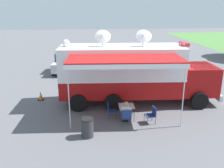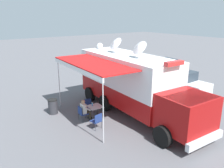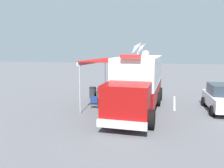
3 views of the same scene
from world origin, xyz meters
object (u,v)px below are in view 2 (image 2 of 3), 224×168
at_px(water_bottle, 92,104).
at_px(folding_chair_beside_table, 89,105).
at_px(command_truck, 133,83).
at_px(car_far_corner, 163,68).
at_px(folding_chair_spare_by_truck, 97,120).
at_px(folding_chair_at_table, 82,112).
at_px(folding_table, 95,107).
at_px(traffic_cone, 95,84).
at_px(car_behind_truck, 181,82).
at_px(trash_bin, 53,106).
at_px(seated_responder, 85,109).

distance_m(water_bottle, folding_chair_beside_table, 0.79).
height_order(command_truck, car_far_corner, command_truck).
bearing_deg(command_truck, folding_chair_spare_by_truck, 8.87).
distance_m(folding_chair_beside_table, car_far_corner, 10.66).
bearing_deg(folding_chair_at_table, command_truck, 163.94).
bearing_deg(folding_table, folding_chair_at_table, -8.60).
relative_size(traffic_cone, car_behind_truck, 0.14).
distance_m(command_truck, folding_chair_spare_by_truck, 3.27).
distance_m(folding_chair_spare_by_truck, traffic_cone, 7.31).
bearing_deg(folding_chair_spare_by_truck, car_far_corner, -154.61).
xyz_separation_m(folding_chair_beside_table, trash_bin, (1.80, -1.21, -0.06)).
relative_size(folding_chair_spare_by_truck, traffic_cone, 1.50).
distance_m(folding_table, car_behind_truck, 7.69).
relative_size(folding_chair_spare_by_truck, seated_responder, 0.70).
bearing_deg(folding_chair_spare_by_truck, traffic_cone, -121.49).
bearing_deg(command_truck, car_behind_truck, -173.11).
height_order(trash_bin, car_far_corner, car_far_corner).
distance_m(seated_responder, traffic_cone, 6.21).
bearing_deg(seated_responder, traffic_cone, -127.58).
height_order(trash_bin, traffic_cone, trash_bin).
bearing_deg(seated_responder, folding_chair_beside_table, -132.52).
bearing_deg(car_far_corner, folding_table, 21.13).
bearing_deg(folding_chair_spare_by_truck, command_truck, -171.13).
xyz_separation_m(folding_table, traffic_cone, (-3.17, -5.02, -0.39)).
distance_m(water_bottle, car_far_corner, 11.02).
bearing_deg(folding_table, car_far_corner, -158.87).
bearing_deg(water_bottle, folding_chair_at_table, 2.19).
height_order(command_truck, car_behind_truck, command_truck).
bearing_deg(trash_bin, folding_chair_spare_by_truck, 108.27).
height_order(folding_chair_at_table, folding_chair_spare_by_truck, same).
height_order(water_bottle, car_far_corner, car_far_corner).
xyz_separation_m(folding_chair_at_table, traffic_cone, (-3.97, -4.90, -0.23)).
xyz_separation_m(folding_table, car_behind_truck, (-7.68, 0.10, 0.21)).
distance_m(folding_chair_spare_by_truck, trash_bin, 3.45).
bearing_deg(trash_bin, folding_table, 130.02).
xyz_separation_m(folding_chair_beside_table, folding_chair_spare_by_truck, (0.72, 2.06, 0.00)).
relative_size(folding_chair_at_table, traffic_cone, 1.50).
relative_size(water_bottle, seated_responder, 0.18).
xyz_separation_m(folding_chair_spare_by_truck, seated_responder, (-0.04, -1.32, 0.14)).
distance_m(command_truck, seated_responder, 3.26).
bearing_deg(folding_chair_at_table, trash_bin, -64.35).
distance_m(folding_chair_spare_by_truck, seated_responder, 1.33).
xyz_separation_m(command_truck, water_bottle, (2.34, -0.91, -1.11)).
xyz_separation_m(trash_bin, car_behind_truck, (-9.41, 2.16, 0.42)).
relative_size(water_bottle, car_behind_truck, 0.05).
bearing_deg(folding_chair_at_table, seated_responder, 176.99).
height_order(car_behind_truck, car_far_corner, same).
height_order(folding_table, car_behind_truck, car_behind_truck).
height_order(folding_chair_beside_table, traffic_cone, folding_chair_beside_table).
bearing_deg(water_bottle, car_far_corner, -159.75).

